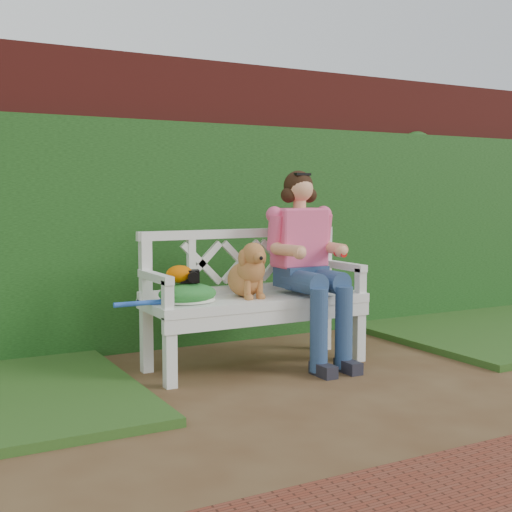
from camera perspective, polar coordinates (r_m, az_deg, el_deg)
name	(u,v)px	position (r m, az deg, el deg)	size (l,w,h in m)	color
ground	(353,392)	(4.14, 8.12, -11.18)	(60.00, 60.00, 0.00)	#4C301A
brick_wall	(216,202)	(5.61, -3.37, 4.53)	(10.00, 0.30, 2.20)	maroon
ivy_hedge	(228,234)	(5.42, -2.37, 1.87)	(10.00, 0.18, 1.70)	#286422
garden_bench	(256,331)	(4.63, 0.00, -6.29)	(1.58, 0.60, 0.48)	white
seated_woman	(303,271)	(4.73, 3.90, -1.27)	(0.53, 0.71, 1.26)	#F1406F
dog	(247,269)	(4.52, -0.74, -1.10)	(0.25, 0.34, 0.37)	#A85F25
tennis_racket	(183,300)	(4.34, -6.13, -3.66)	(0.69, 0.29, 0.03)	silver
green_bag	(188,293)	(4.31, -5.73, -3.08)	(0.37, 0.29, 0.13)	#2B7324
camera_item	(189,276)	(4.32, -5.57, -1.68)	(0.12, 0.09, 0.08)	black
baseball_glove	(180,274)	(4.31, -6.39, -1.50)	(0.17, 0.13, 0.11)	#CB5800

